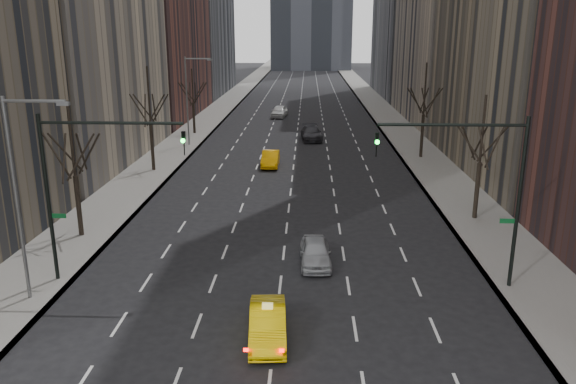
# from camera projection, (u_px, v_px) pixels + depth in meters

# --- Properties ---
(sidewalk_left) EXTENTS (4.50, 320.00, 0.15)m
(sidewalk_left) POSITION_uv_depth(u_px,v_px,m) (217.00, 112.00, 82.93)
(sidewalk_left) COLOR slate
(sidewalk_left) RESTS_ON ground
(sidewalk_right) EXTENTS (4.50, 320.00, 0.15)m
(sidewalk_right) POSITION_uv_depth(u_px,v_px,m) (383.00, 113.00, 82.10)
(sidewalk_right) COLOR slate
(sidewalk_right) RESTS_ON ground
(tree_lw_b) EXTENTS (3.36, 3.50, 7.82)m
(tree_lw_b) POSITION_uv_depth(u_px,v_px,m) (75.00, 176.00, 31.99)
(tree_lw_b) COLOR black
(tree_lw_b) RESTS_ON ground
(tree_lw_c) EXTENTS (3.36, 3.50, 8.74)m
(tree_lw_c) POSITION_uv_depth(u_px,v_px,m) (151.00, 125.00, 47.26)
(tree_lw_c) COLOR black
(tree_lw_c) RESTS_ON ground
(tree_lw_d) EXTENTS (3.36, 3.50, 7.36)m
(tree_lw_d) POSITION_uv_depth(u_px,v_px,m) (193.00, 104.00, 64.67)
(tree_lw_d) COLOR black
(tree_lw_d) RESTS_ON ground
(tree_rw_b) EXTENTS (3.36, 3.50, 7.82)m
(tree_rw_b) POSITION_uv_depth(u_px,v_px,m) (480.00, 163.00, 35.01)
(tree_rw_b) COLOR black
(tree_rw_b) RESTS_ON ground
(tree_rw_c) EXTENTS (3.36, 3.50, 8.74)m
(tree_rw_c) POSITION_uv_depth(u_px,v_px,m) (423.00, 116.00, 52.20)
(tree_rw_c) COLOR black
(tree_rw_c) RESTS_ON ground
(traffic_mast_left) EXTENTS (6.69, 0.39, 8.00)m
(traffic_mast_left) POSITION_uv_depth(u_px,v_px,m) (81.00, 172.00, 25.64)
(traffic_mast_left) COLOR black
(traffic_mast_left) RESTS_ON ground
(traffic_mast_right) EXTENTS (6.69, 0.39, 8.00)m
(traffic_mast_right) POSITION_uv_depth(u_px,v_px,m) (483.00, 175.00, 25.02)
(traffic_mast_right) COLOR black
(traffic_mast_right) RESTS_ON ground
(streetlight_near) EXTENTS (2.83, 0.22, 9.00)m
(streetlight_near) POSITION_uv_depth(u_px,v_px,m) (22.00, 180.00, 23.74)
(streetlight_near) COLOR slate
(streetlight_near) RESTS_ON ground
(streetlight_far) EXTENTS (2.83, 0.22, 9.00)m
(streetlight_far) POSITION_uv_depth(u_px,v_px,m) (190.00, 92.00, 57.34)
(streetlight_far) COLOR slate
(streetlight_far) RESTS_ON ground
(taxi_sedan) EXTENTS (1.67, 4.12, 1.33)m
(taxi_sedan) POSITION_uv_depth(u_px,v_px,m) (268.00, 324.00, 21.95)
(taxi_sedan) COLOR yellow
(taxi_sedan) RESTS_ON ground
(silver_sedan_ahead) EXTENTS (1.71, 3.94, 1.32)m
(silver_sedan_ahead) POSITION_uv_depth(u_px,v_px,m) (315.00, 252.00, 29.04)
(silver_sedan_ahead) COLOR #999BA0
(silver_sedan_ahead) RESTS_ON ground
(far_taxi) EXTENTS (1.48, 4.21, 1.38)m
(far_taxi) POSITION_uv_depth(u_px,v_px,m) (271.00, 159.00, 49.97)
(far_taxi) COLOR #FFA905
(far_taxi) RESTS_ON ground
(far_suv_grey) EXTENTS (2.55, 5.45, 1.54)m
(far_suv_grey) POSITION_uv_depth(u_px,v_px,m) (311.00, 133.00, 62.00)
(far_suv_grey) COLOR #2E2E33
(far_suv_grey) RESTS_ON ground
(far_car_white) EXTENTS (2.43, 4.93, 1.62)m
(far_car_white) POSITION_uv_depth(u_px,v_px,m) (279.00, 111.00, 78.16)
(far_car_white) COLOR silver
(far_car_white) RESTS_ON ground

